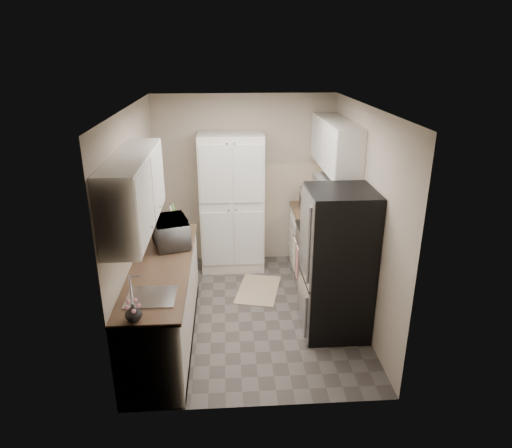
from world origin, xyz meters
name	(u,v)px	position (x,y,z in m)	size (l,w,h in m)	color
ground	(251,312)	(0.00, 0.00, 0.00)	(3.20, 3.20, 0.00)	#56514C
room_shell	(249,187)	(-0.02, -0.01, 1.63)	(2.64, 3.24, 2.52)	beige
pantry_cabinet	(232,203)	(-0.20, 1.32, 1.00)	(0.90, 0.55, 2.00)	silver
base_cabinet_left	(164,302)	(-0.99, -0.43, 0.44)	(0.60, 2.30, 0.88)	silver
countertop_left	(161,265)	(-0.99, -0.43, 0.90)	(0.63, 2.33, 0.04)	brown
base_cabinet_right	(314,240)	(0.99, 1.19, 0.44)	(0.60, 0.80, 0.88)	silver
countertop_right	(315,211)	(0.99, 1.19, 0.90)	(0.63, 0.83, 0.04)	brown
electric_range	(324,262)	(0.97, 0.39, 0.48)	(0.71, 0.78, 1.13)	#B7B7BC
refrigerator	(337,263)	(0.94, -0.41, 0.85)	(0.70, 0.72, 1.70)	#B7B7BC
microwave	(171,232)	(-0.93, 0.08, 1.08)	(0.57, 0.38, 0.31)	#BCBCC1
wine_bottle	(171,226)	(-0.96, 0.34, 1.05)	(0.07, 0.07, 0.26)	black
flower_vase	(133,313)	(-1.08, -1.52, 0.99)	(0.14, 0.14, 0.15)	beige
cutting_board	(176,219)	(-0.91, 0.51, 1.08)	(0.02, 0.26, 0.32)	#4B9C3E
toaster_oven	(310,199)	(0.93, 1.34, 1.03)	(0.29, 0.36, 0.21)	silver
fruit_basket	(310,188)	(0.94, 1.37, 1.19)	(0.27, 0.27, 0.11)	orange
kitchen_mat	(258,290)	(0.13, 0.55, 0.01)	(0.52, 0.83, 0.01)	#CBAF8B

